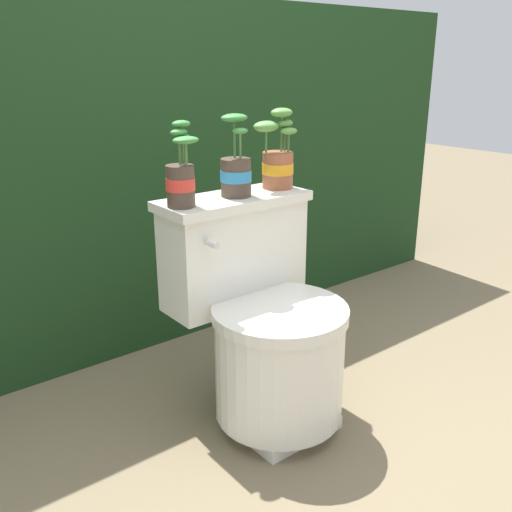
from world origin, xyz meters
The scene contains 6 objects.
ground_plane centered at (0.00, 0.00, 0.00)m, with size 12.00×12.00×0.00m, color #75664C.
hedge_backdrop centered at (0.00, 1.24, 0.68)m, with size 3.38×1.02×1.35m.
toilet centered at (0.00, 0.08, 0.32)m, with size 0.50×0.54×0.71m.
potted_plant_left centered at (-0.20, 0.21, 0.80)m, with size 0.09×0.10×0.24m.
potted_plant_midleft centered at (0.01, 0.23, 0.80)m, with size 0.10×0.10×0.25m.
potted_plant_middle centered at (0.19, 0.24, 0.81)m, with size 0.15×0.10×0.26m.
Camera 1 is at (-1.04, -1.19, 1.12)m, focal length 40.00 mm.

